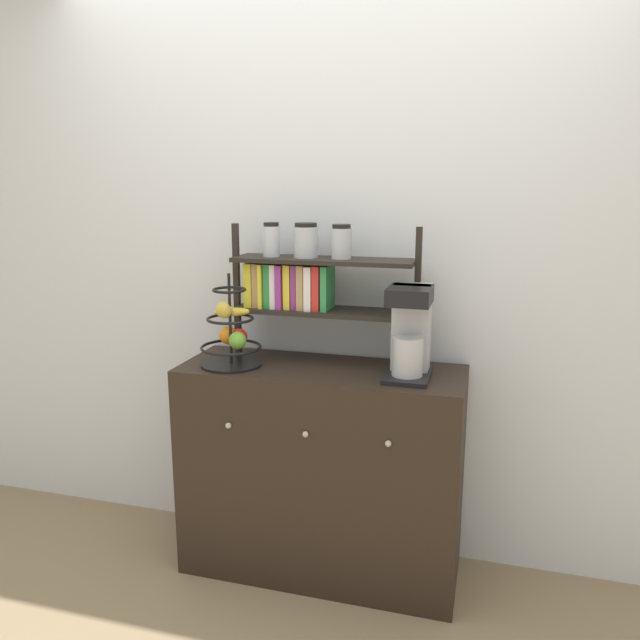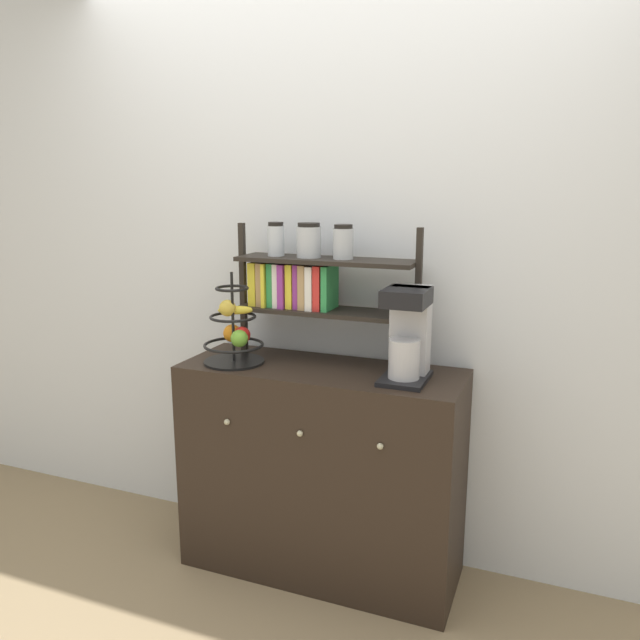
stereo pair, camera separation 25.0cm
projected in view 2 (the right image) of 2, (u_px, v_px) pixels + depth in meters
name	position (u px, v px, depth m)	size (l,w,h in m)	color
ground_plane	(302.00, 595.00, 2.54)	(12.00, 12.00, 0.00)	#847051
wall_back	(343.00, 265.00, 2.70)	(7.00, 0.05, 2.60)	silver
sideboard	(321.00, 471.00, 2.64)	(1.16, 0.45, 0.91)	black
coffee_maker	(408.00, 333.00, 2.36)	(0.17, 0.24, 0.36)	black
fruit_stand	(234.00, 333.00, 2.60)	(0.25, 0.25, 0.38)	black
shelf_hutch	(307.00, 278.00, 2.59)	(0.80, 0.20, 0.58)	black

